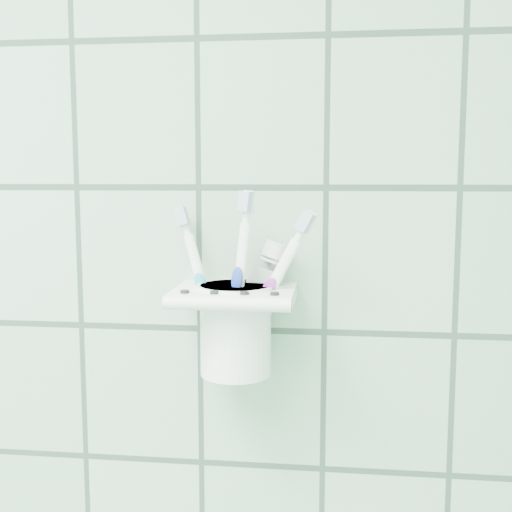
{
  "coord_description": "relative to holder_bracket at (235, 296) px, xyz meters",
  "views": [
    {
      "loc": [
        0.75,
        0.46,
        1.43
      ],
      "look_at": [
        0.67,
        1.1,
        1.35
      ],
      "focal_mm": 45.0,
      "sensor_mm": 36.0,
      "label": 1
    }
  ],
  "objects": [
    {
      "name": "toothbrush_pink",
      "position": [
        -0.01,
        0.0,
        0.01
      ],
      "size": [
        0.06,
        0.04,
        0.19
      ],
      "rotation": [
        -0.14,
        -0.31,
        -0.04
      ],
      "color": "white",
      "rests_on": "cup"
    },
    {
      "name": "toothbrush_blue",
      "position": [
        -0.0,
        -0.01,
        0.02
      ],
      "size": [
        0.03,
        0.02,
        0.2
      ],
      "rotation": [
        -0.07,
        0.09,
        -0.44
      ],
      "color": "white",
      "rests_on": "cup"
    },
    {
      "name": "cup",
      "position": [
        0.0,
        0.0,
        -0.03
      ],
      "size": [
        0.09,
        0.09,
        0.1
      ],
      "color": "white",
      "rests_on": "holder_bracket"
    },
    {
      "name": "toothbrush_orange",
      "position": [
        -0.01,
        0.01,
        0.02
      ],
      "size": [
        0.09,
        0.03,
        0.19
      ],
      "rotation": [
        -0.14,
        0.48,
        -0.42
      ],
      "color": "white",
      "rests_on": "cup"
    },
    {
      "name": "toothpaste_tube",
      "position": [
        0.0,
        0.02,
        0.0
      ],
      "size": [
        0.07,
        0.04,
        0.16
      ],
      "rotation": [
        -0.15,
        0.3,
        -0.21
      ],
      "color": "silver",
      "rests_on": "cup"
    },
    {
      "name": "holder_bracket",
      "position": [
        0.0,
        0.0,
        0.0
      ],
      "size": [
        0.13,
        0.11,
        0.04
      ],
      "color": "white",
      "rests_on": "wall_back"
    }
  ]
}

